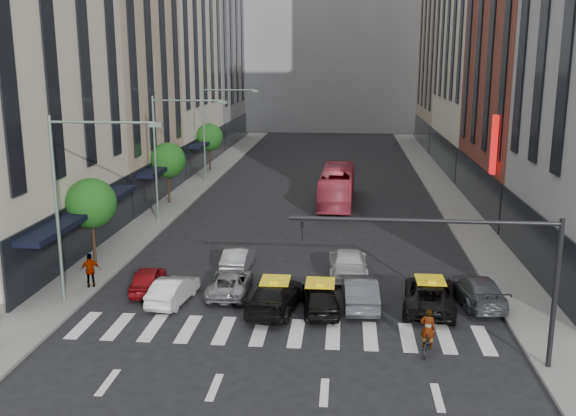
% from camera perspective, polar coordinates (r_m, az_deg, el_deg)
% --- Properties ---
extents(ground, '(160.00, 160.00, 0.00)m').
position_cam_1_polar(ground, '(27.17, -0.80, -12.30)').
color(ground, black).
rests_on(ground, ground).
extents(sidewalk_left, '(3.00, 96.00, 0.15)m').
position_cam_1_polar(sidewalk_left, '(57.39, -9.12, 1.27)').
color(sidewalk_left, slate).
rests_on(sidewalk_left, ground).
extents(sidewalk_right, '(3.00, 96.00, 0.15)m').
position_cam_1_polar(sidewalk_right, '(56.34, 14.19, 0.81)').
color(sidewalk_right, slate).
rests_on(sidewalk_right, ground).
extents(building_left_b, '(8.00, 16.00, 24.00)m').
position_cam_1_polar(building_left_b, '(55.96, -15.70, 12.96)').
color(building_left_b, tan).
rests_on(building_left_b, ground).
extents(building_left_d, '(8.00, 18.00, 30.00)m').
position_cam_1_polar(building_left_d, '(91.60, -7.40, 15.06)').
color(building_left_d, gray).
rests_on(building_left_d, ground).
extents(building_right_b, '(8.00, 18.00, 26.00)m').
position_cam_1_polar(building_right_b, '(53.41, 21.49, 13.65)').
color(building_right_b, brown).
rests_on(building_right_b, ground).
extents(building_right_d, '(8.00, 18.00, 28.00)m').
position_cam_1_polar(building_right_d, '(90.60, 14.82, 14.14)').
color(building_right_d, tan).
rests_on(building_right_d, ground).
extents(building_far, '(30.00, 10.00, 36.00)m').
position_cam_1_polar(building_far, '(109.63, 4.01, 16.36)').
color(building_far, gray).
rests_on(building_far, ground).
extents(tree_near, '(2.88, 2.88, 4.95)m').
position_cam_1_polar(tree_near, '(38.15, -17.09, 0.39)').
color(tree_near, black).
rests_on(tree_near, sidewalk_left).
extents(tree_mid, '(2.88, 2.88, 4.95)m').
position_cam_1_polar(tree_mid, '(53.03, -10.63, 4.18)').
color(tree_mid, black).
rests_on(tree_mid, sidewalk_left).
extents(tree_far, '(2.88, 2.88, 4.95)m').
position_cam_1_polar(tree_far, '(68.42, -7.01, 6.26)').
color(tree_far, black).
rests_on(tree_far, sidewalk_left).
extents(streetlamp_near, '(5.38, 0.25, 9.00)m').
position_cam_1_polar(streetlamp_near, '(31.62, -18.46, 1.94)').
color(streetlamp_near, gray).
rests_on(streetlamp_near, sidewalk_left).
extents(streetlamp_mid, '(5.38, 0.25, 9.00)m').
position_cam_1_polar(streetlamp_mid, '(46.53, -10.65, 5.76)').
color(streetlamp_mid, gray).
rests_on(streetlamp_mid, sidewalk_left).
extents(streetlamp_far, '(5.38, 0.25, 9.00)m').
position_cam_1_polar(streetlamp_far, '(61.99, -6.64, 7.67)').
color(streetlamp_far, gray).
rests_on(streetlamp_far, sidewalk_left).
extents(traffic_signal, '(10.10, 0.20, 6.00)m').
position_cam_1_polar(traffic_signal, '(25.01, 16.78, -4.16)').
color(traffic_signal, black).
rests_on(traffic_signal, ground).
extents(liberty_sign, '(0.30, 0.70, 4.00)m').
position_cam_1_polar(liberty_sign, '(45.87, 17.85, 5.38)').
color(liberty_sign, red).
rests_on(liberty_sign, ground).
extents(car_red, '(2.06, 4.02, 1.31)m').
position_cam_1_polar(car_red, '(33.85, -12.34, -6.19)').
color(car_red, maroon).
rests_on(car_red, ground).
extents(car_white_front, '(1.86, 4.04, 1.28)m').
position_cam_1_polar(car_white_front, '(32.11, -10.17, -7.18)').
color(car_white_front, silver).
rests_on(car_white_front, ground).
extents(car_silver, '(2.17, 4.44, 1.22)m').
position_cam_1_polar(car_silver, '(32.82, -5.17, -6.63)').
color(car_silver, gray).
rests_on(car_silver, ground).
extents(taxi_left, '(2.74, 5.32, 1.48)m').
position_cam_1_polar(taxi_left, '(30.62, -1.14, -7.79)').
color(taxi_left, black).
rests_on(taxi_left, ground).
extents(taxi_center, '(2.17, 4.31, 1.41)m').
position_cam_1_polar(taxi_center, '(30.52, 2.86, -7.95)').
color(taxi_center, black).
rests_on(taxi_center, ground).
extents(car_grey_mid, '(1.84, 4.64, 1.50)m').
position_cam_1_polar(car_grey_mid, '(31.34, 6.40, -7.35)').
color(car_grey_mid, '#3E4046').
rests_on(car_grey_mid, ground).
extents(taxi_right, '(2.97, 5.40, 1.43)m').
position_cam_1_polar(taxi_right, '(31.53, 12.46, -7.53)').
color(taxi_right, black).
rests_on(taxi_right, ground).
extents(car_grey_curb, '(2.43, 4.96, 1.39)m').
position_cam_1_polar(car_grey_curb, '(32.76, 16.49, -7.01)').
color(car_grey_curb, '#414449').
rests_on(car_grey_curb, ground).
extents(car_row2_left, '(1.45, 4.00, 1.31)m').
position_cam_1_polar(car_row2_left, '(36.55, -4.47, -4.46)').
color(car_row2_left, gray).
rests_on(car_row2_left, ground).
extents(car_row2_right, '(2.19, 5.12, 1.47)m').
position_cam_1_polar(car_row2_right, '(35.64, 5.37, -4.81)').
color(car_row2_right, silver).
rests_on(car_row2_right, ground).
extents(bus, '(2.85, 10.95, 3.03)m').
position_cam_1_polar(bus, '(52.68, 4.39, 1.94)').
color(bus, '#C93B52').
rests_on(bus, ground).
extents(motorcycle, '(0.97, 1.69, 0.84)m').
position_cam_1_polar(motorcycle, '(27.06, 12.25, -11.74)').
color(motorcycle, black).
rests_on(motorcycle, ground).
extents(rider, '(0.70, 0.56, 1.69)m').
position_cam_1_polar(rider, '(26.56, 12.38, -9.26)').
color(rider, gray).
rests_on(rider, motorcycle).
extents(pedestrian_far, '(1.14, 0.79, 1.79)m').
position_cam_1_polar(pedestrian_far, '(34.70, -17.14, -5.31)').
color(pedestrian_far, gray).
rests_on(pedestrian_far, sidewalk_left).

